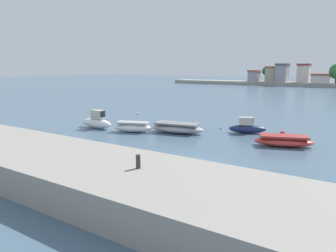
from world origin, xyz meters
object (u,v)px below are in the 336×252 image
(moored_boat_1, at_px, (133,127))
(mooring_buoy_3, at_px, (137,113))
(mooring_buoy_2, at_px, (282,133))
(moored_boat_3, at_px, (247,128))
(moored_boat_4, at_px, (284,141))
(mooring_bollard, at_px, (138,162))
(mooring_buoy_0, at_px, (221,128))
(moored_boat_0, at_px, (97,122))
(mooring_buoy_1, at_px, (130,124))
(moored_boat_2, at_px, (177,128))

(moored_boat_1, relative_size, mooring_buoy_3, 14.63)
(mooring_buoy_2, height_order, mooring_buoy_3, mooring_buoy_2)
(moored_boat_1, distance_m, moored_boat_3, 11.45)
(moored_boat_4, bearing_deg, mooring_bollard, -123.29)
(moored_boat_3, xyz_separation_m, mooring_buoy_2, (3.17, 1.06, -0.36))
(mooring_bollard, height_order, moored_boat_1, mooring_bollard)
(mooring_buoy_3, bearing_deg, mooring_buoy_0, -13.72)
(moored_boat_0, relative_size, moored_boat_4, 0.82)
(mooring_buoy_0, distance_m, mooring_buoy_1, 10.09)
(mooring_buoy_3, bearing_deg, moored_boat_3, -13.42)
(mooring_bollard, distance_m, moored_boat_1, 16.56)
(moored_boat_2, distance_m, mooring_buoy_3, 13.43)
(moored_boat_1, bearing_deg, mooring_bollard, -71.06)
(moored_boat_3, bearing_deg, moored_boat_1, -172.16)
(mooring_buoy_0, height_order, mooring_buoy_1, mooring_buoy_1)
(moored_boat_4, relative_size, mooring_buoy_2, 12.43)
(moored_boat_3, height_order, mooring_buoy_1, moored_boat_3)
(mooring_bollard, relative_size, mooring_buoy_1, 1.81)
(mooring_buoy_0, bearing_deg, moored_boat_2, -124.59)
(moored_boat_1, bearing_deg, mooring_buoy_0, 21.52)
(moored_boat_4, distance_m, mooring_buoy_1, 16.66)
(mooring_bollard, xyz_separation_m, mooring_buoy_3, (-17.65, 22.38, -1.84))
(moored_boat_0, height_order, mooring_buoy_2, moored_boat_0)
(mooring_buoy_3, bearing_deg, moored_boat_2, -34.80)
(moored_boat_4, height_order, mooring_buoy_0, moored_boat_4)
(mooring_bollard, xyz_separation_m, moored_boat_2, (-6.63, 14.72, -1.50))
(moored_boat_4, height_order, mooring_buoy_1, moored_boat_4)
(mooring_buoy_0, distance_m, mooring_buoy_2, 6.23)
(mooring_bollard, distance_m, moored_boat_4, 15.41)
(moored_boat_1, bearing_deg, moored_boat_3, 8.73)
(mooring_bollard, distance_m, moored_boat_2, 16.22)
(moored_boat_1, distance_m, mooring_buoy_0, 9.37)
(mooring_buoy_0, bearing_deg, mooring_buoy_2, 3.73)
(mooring_buoy_0, bearing_deg, mooring_buoy_1, -158.32)
(mooring_buoy_1, bearing_deg, mooring_buoy_0, 21.68)
(moored_boat_4, relative_size, mooring_buoy_0, 19.93)
(mooring_buoy_0, height_order, mooring_buoy_3, mooring_buoy_3)
(moored_boat_0, relative_size, moored_boat_1, 0.99)
(moored_boat_3, height_order, mooring_buoy_0, moored_boat_3)
(moored_boat_3, height_order, moored_boat_4, moored_boat_3)
(moored_boat_2, relative_size, moored_boat_4, 1.15)
(moored_boat_3, relative_size, mooring_buoy_2, 9.22)
(mooring_buoy_0, bearing_deg, moored_boat_4, -29.21)
(moored_boat_2, bearing_deg, mooring_buoy_0, 44.33)
(mooring_bollard, height_order, moored_boat_0, mooring_bollard)
(mooring_bollard, relative_size, moored_boat_0, 0.16)
(moored_boat_2, bearing_deg, moored_boat_0, -174.11)
(moored_boat_2, relative_size, mooring_buoy_2, 14.29)
(moored_boat_4, bearing_deg, moored_boat_3, 121.32)
(moored_boat_4, bearing_deg, mooring_buoy_3, 140.82)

